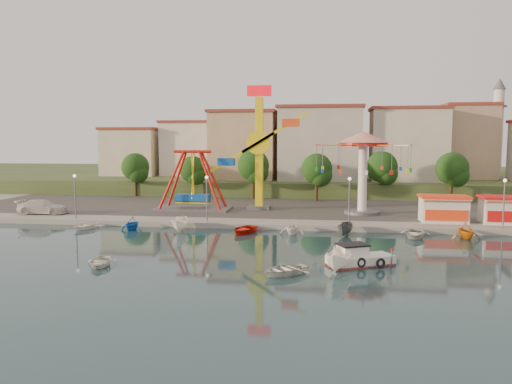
% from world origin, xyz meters
% --- Properties ---
extents(ground, '(200.00, 200.00, 0.00)m').
position_xyz_m(ground, '(0.00, 0.00, 0.00)').
color(ground, '#132F36').
rests_on(ground, ground).
extents(quay_deck, '(200.00, 100.00, 0.60)m').
position_xyz_m(quay_deck, '(0.00, 62.00, 0.30)').
color(quay_deck, '#9E998E').
rests_on(quay_deck, ground).
extents(asphalt_pad, '(90.00, 28.00, 0.01)m').
position_xyz_m(asphalt_pad, '(0.00, 30.00, 0.60)').
color(asphalt_pad, '#4C4944').
rests_on(asphalt_pad, quay_deck).
extents(hill_terrace, '(200.00, 60.00, 3.00)m').
position_xyz_m(hill_terrace, '(0.00, 67.00, 1.50)').
color(hill_terrace, '#384C26').
rests_on(hill_terrace, ground).
extents(pirate_ship_ride, '(10.00, 5.00, 8.00)m').
position_xyz_m(pirate_ship_ride, '(-12.16, 22.31, 4.39)').
color(pirate_ship_ride, '#59595E').
rests_on(pirate_ship_ride, quay_deck).
extents(kamikaze_tower, '(8.76, 3.10, 16.50)m').
position_xyz_m(kamikaze_tower, '(-3.02, 23.86, 8.35)').
color(kamikaze_tower, '#59595E').
rests_on(kamikaze_tower, quay_deck).
extents(wave_swinger, '(11.60, 11.60, 10.40)m').
position_xyz_m(wave_swinger, '(9.99, 21.79, 8.20)').
color(wave_swinger, '#59595E').
rests_on(wave_swinger, quay_deck).
extents(booth_left, '(5.40, 3.78, 3.08)m').
position_xyz_m(booth_left, '(18.73, 16.49, 2.16)').
color(booth_left, white).
rests_on(booth_left, quay_deck).
extents(booth_mid, '(5.40, 3.78, 3.08)m').
position_xyz_m(booth_mid, '(25.31, 16.49, 2.16)').
color(booth_mid, white).
rests_on(booth_mid, quay_deck).
extents(lamp_post_0, '(0.14, 0.14, 5.00)m').
position_xyz_m(lamp_post_0, '(-24.00, 13.00, 3.10)').
color(lamp_post_0, '#59595E').
rests_on(lamp_post_0, quay_deck).
extents(lamp_post_1, '(0.14, 0.14, 5.00)m').
position_xyz_m(lamp_post_1, '(-8.00, 13.00, 3.10)').
color(lamp_post_1, '#59595E').
rests_on(lamp_post_1, quay_deck).
extents(lamp_post_2, '(0.14, 0.14, 5.00)m').
position_xyz_m(lamp_post_2, '(8.00, 13.00, 3.10)').
color(lamp_post_2, '#59595E').
rests_on(lamp_post_2, quay_deck).
extents(lamp_post_3, '(0.14, 0.14, 5.00)m').
position_xyz_m(lamp_post_3, '(24.00, 13.00, 3.10)').
color(lamp_post_3, '#59595E').
rests_on(lamp_post_3, quay_deck).
extents(tree_0, '(4.60, 4.60, 7.19)m').
position_xyz_m(tree_0, '(-26.00, 36.98, 5.47)').
color(tree_0, '#382314').
rests_on(tree_0, quay_deck).
extents(tree_1, '(4.35, 4.35, 6.80)m').
position_xyz_m(tree_1, '(-16.00, 36.24, 5.20)').
color(tree_1, '#382314').
rests_on(tree_1, quay_deck).
extents(tree_2, '(5.02, 5.02, 7.85)m').
position_xyz_m(tree_2, '(-6.00, 35.81, 5.92)').
color(tree_2, '#382314').
rests_on(tree_2, quay_deck).
extents(tree_3, '(4.68, 4.68, 7.32)m').
position_xyz_m(tree_3, '(4.00, 34.36, 5.55)').
color(tree_3, '#382314').
rests_on(tree_3, quay_deck).
extents(tree_4, '(4.86, 4.86, 7.60)m').
position_xyz_m(tree_4, '(14.00, 37.35, 5.75)').
color(tree_4, '#382314').
rests_on(tree_4, quay_deck).
extents(tree_5, '(4.83, 4.83, 7.54)m').
position_xyz_m(tree_5, '(24.00, 35.54, 5.71)').
color(tree_5, '#382314').
rests_on(tree_5, quay_deck).
extents(building_0, '(9.26, 9.53, 11.87)m').
position_xyz_m(building_0, '(-33.37, 46.06, 8.93)').
color(building_0, beige).
rests_on(building_0, hill_terrace).
extents(building_1, '(12.33, 9.01, 8.63)m').
position_xyz_m(building_1, '(-21.33, 51.38, 7.32)').
color(building_1, silver).
rests_on(building_1, hill_terrace).
extents(building_2, '(11.95, 9.28, 11.23)m').
position_xyz_m(building_2, '(-8.19, 51.96, 8.62)').
color(building_2, tan).
rests_on(building_2, hill_terrace).
extents(building_3, '(12.59, 10.50, 9.20)m').
position_xyz_m(building_3, '(5.60, 48.80, 7.60)').
color(building_3, beige).
rests_on(building_3, hill_terrace).
extents(building_4, '(10.75, 9.23, 9.24)m').
position_xyz_m(building_4, '(19.07, 52.20, 7.62)').
color(building_4, beige).
rests_on(building_4, hill_terrace).
extents(building_5, '(12.77, 10.96, 11.21)m').
position_xyz_m(building_5, '(32.37, 50.33, 8.61)').
color(building_5, tan).
rests_on(building_5, hill_terrace).
extents(minaret, '(2.80, 2.80, 18.00)m').
position_xyz_m(minaret, '(36.00, 54.00, 12.55)').
color(minaret, silver).
rests_on(minaret, hill_terrace).
extents(cabin_motorboat, '(5.58, 4.11, 1.85)m').
position_xyz_m(cabin_motorboat, '(8.13, -2.55, 0.49)').
color(cabin_motorboat, white).
rests_on(cabin_motorboat, ground).
extents(rowboat_a, '(3.07, 3.73, 0.67)m').
position_xyz_m(rowboat_a, '(-12.08, -5.69, 0.34)').
color(rowboat_a, silver).
rests_on(rowboat_a, ground).
extents(rowboat_b, '(4.69, 4.66, 0.80)m').
position_xyz_m(rowboat_b, '(2.53, -6.17, 0.40)').
color(rowboat_b, silver).
rests_on(rowboat_b, ground).
extents(skiff, '(2.64, 4.62, 1.68)m').
position_xyz_m(skiff, '(6.55, -4.53, 0.84)').
color(skiff, white).
rests_on(skiff, ground).
extents(van, '(6.37, 2.95, 1.80)m').
position_xyz_m(van, '(-30.01, 15.97, 1.50)').
color(van, silver).
rests_on(van, quay_deck).
extents(moored_boat_0, '(3.40, 4.11, 0.74)m').
position_xyz_m(moored_boat_0, '(-21.18, 9.80, 0.37)').
color(moored_boat_0, white).
rests_on(moored_boat_0, ground).
extents(moored_boat_1, '(2.72, 3.06, 1.49)m').
position_xyz_m(moored_boat_1, '(-15.72, 9.80, 0.74)').
color(moored_boat_1, blue).
rests_on(moored_boat_1, ground).
extents(moored_boat_2, '(1.86, 4.15, 1.56)m').
position_xyz_m(moored_boat_2, '(-10.19, 9.80, 0.78)').
color(moored_boat_2, white).
rests_on(moored_boat_2, ground).
extents(moored_boat_3, '(4.05, 4.81, 0.85)m').
position_xyz_m(moored_boat_3, '(-3.16, 9.80, 0.43)').
color(moored_boat_3, red).
rests_on(moored_boat_3, ground).
extents(moored_boat_4, '(3.00, 3.37, 1.62)m').
position_xyz_m(moored_boat_4, '(2.00, 9.80, 0.81)').
color(moored_boat_4, white).
rests_on(moored_boat_4, ground).
extents(moored_boat_5, '(2.15, 3.81, 1.39)m').
position_xyz_m(moored_boat_5, '(7.52, 9.80, 0.69)').
color(moored_boat_5, '#505155').
rests_on(moored_boat_5, ground).
extents(moored_boat_6, '(3.79, 4.72, 0.87)m').
position_xyz_m(moored_boat_6, '(14.51, 9.80, 0.43)').
color(moored_boat_6, silver).
rests_on(moored_boat_6, ground).
extents(moored_boat_7, '(3.18, 3.57, 1.71)m').
position_xyz_m(moored_boat_7, '(19.45, 9.80, 0.86)').
color(moored_boat_7, orange).
rests_on(moored_boat_7, ground).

